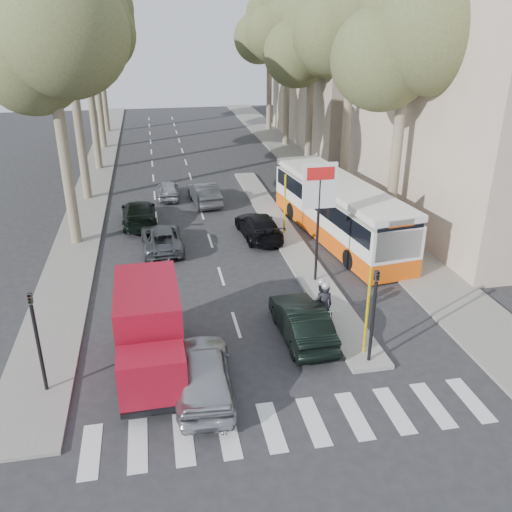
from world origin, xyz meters
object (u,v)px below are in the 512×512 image
(dark_hatchback, at_px, (302,321))
(red_truck, at_px, (149,330))
(motorcycle, at_px, (322,305))
(silver_hatchback, at_px, (204,372))
(city_bus, at_px, (338,209))

(dark_hatchback, xyz_separation_m, red_truck, (-5.58, -0.95, 0.83))
(motorcycle, bearing_deg, red_truck, -167.08)
(silver_hatchback, relative_size, motorcycle, 1.94)
(red_truck, bearing_deg, city_bus, 44.76)
(red_truck, height_order, city_bus, city_bus)
(silver_hatchback, height_order, city_bus, city_bus)
(city_bus, bearing_deg, dark_hatchback, -123.16)
(silver_hatchback, distance_m, dark_hatchback, 4.73)
(silver_hatchback, distance_m, city_bus, 14.93)
(motorcycle, bearing_deg, silver_hatchback, -147.58)
(red_truck, bearing_deg, dark_hatchback, 8.63)
(city_bus, distance_m, motorcycle, 9.60)
(red_truck, distance_m, city_bus, 14.67)
(red_truck, relative_size, city_bus, 0.45)
(red_truck, bearing_deg, motorcycle, 13.16)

